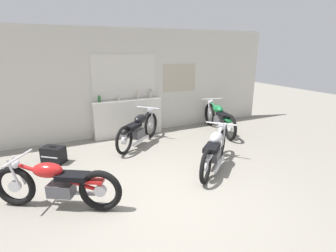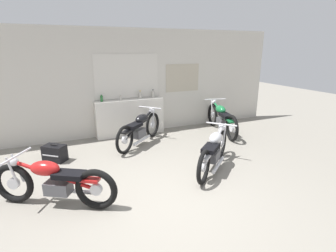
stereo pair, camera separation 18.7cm
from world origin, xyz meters
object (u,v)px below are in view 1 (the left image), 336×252
Objects in this scene: motorcycle_red at (56,184)px; motorcycle_black at (139,129)px; bottle_right_center at (151,94)px; bottle_center at (138,95)px; hard_case_black at (54,155)px; motorcycle_silver at (215,149)px; bottle_leftmost at (99,99)px; motorcycle_green at (219,118)px; bottle_left_center at (119,98)px.

motorcycle_black reaches higher than motorcycle_red.
bottle_center is at bearing 178.77° from bottle_right_center.
bottle_right_center is at bearing -1.23° from bottle_center.
bottle_center is 0.14× the size of motorcycle_black.
bottle_center is at bearing 25.85° from hard_case_black.
motorcycle_silver is 2.87× the size of hard_case_black.
hard_case_black is (-2.86, 1.65, -0.22)m from motorcycle_silver.
bottle_leftmost is 1.30m from motorcycle_black.
bottle_right_center is at bearing 47.08° from motorcycle_red.
bottle_right_center is 0.15× the size of motorcycle_silver.
bottle_center is 1.13m from motorcycle_black.
motorcycle_silver is 0.87× the size of motorcycle_red.
motorcycle_black reaches higher than motorcycle_silver.
motorcycle_green is at bearing 2.82° from hard_case_black.
bottle_left_center is 0.12× the size of motorcycle_silver.
motorcycle_silver is 0.73× the size of motorcycle_green.
bottle_center is at bearing 51.36° from motorcycle_red.
motorcycle_black is at bearing 115.53° from motorcycle_silver.
hard_case_black is (-2.27, -1.10, -0.90)m from bottle_center.
bottle_right_center is at bearing 0.32° from bottle_leftmost.
motorcycle_green is (3.11, -0.87, -0.65)m from bottle_leftmost.
motorcycle_green reaches higher than hard_case_black.
motorcycle_black is (-0.90, 1.88, 0.02)m from motorcycle_silver.
hard_case_black is (0.03, 1.77, -0.22)m from motorcycle_red.
motorcycle_silver is 2.09m from motorcycle_black.
bottle_center is at bearing 0.86° from bottle_leftmost.
bottle_left_center reaches higher than motorcycle_silver.
bottle_center is 2.34m from motorcycle_green.
bottle_right_center reaches higher than hard_case_black.
motorcycle_red is 1.78m from hard_case_black.
motorcycle_green is at bearing -17.37° from bottle_left_center.
motorcycle_black is at bearing -128.18° from bottle_right_center.
bottle_center is at bearing 102.12° from motorcycle_silver.
bottle_leftmost is 3.19m from motorcycle_red.
motorcycle_red is at bearing -128.64° from bottle_center.
hard_case_black is at bearing -138.63° from bottle_leftmost.
bottle_center reaches higher than bottle_left_center.
bottle_left_center is 0.08× the size of motorcycle_green.
bottle_right_center is 0.13× the size of motorcycle_red.
motorcycle_red is (-1.74, -2.80, -0.66)m from bottle_left_center.
bottle_leftmost is at bearing 164.37° from motorcycle_green.
bottle_right_center reaches higher than motorcycle_red.
bottle_right_center is 2.99m from hard_case_black.
bottle_leftmost reaches higher than motorcycle_silver.
bottle_left_center is at bearing -5.72° from bottle_leftmost.
motorcycle_silver is at bearing -77.88° from bottle_center.
bottle_right_center is 0.11× the size of motorcycle_green.
motorcycle_black is 1.99m from hard_case_black.
hard_case_black is at bearing 149.94° from motorcycle_silver.
bottle_left_center is at bearing 58.20° from motorcycle_red.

